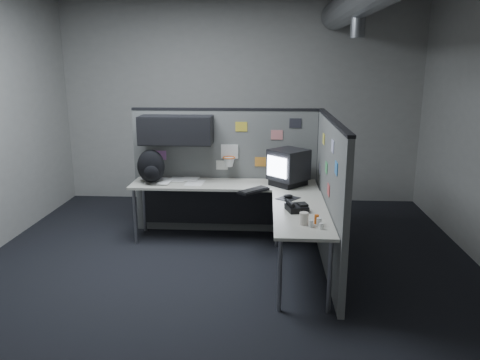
# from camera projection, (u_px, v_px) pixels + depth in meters

# --- Properties ---
(room) EXTENTS (5.62, 5.62, 3.22)m
(room) POSITION_uv_depth(u_px,v_px,m) (281.00, 72.00, 4.49)
(room) COLOR black
(room) RESTS_ON ground
(partition_back) EXTENTS (2.44, 0.42, 1.63)m
(partition_back) POSITION_uv_depth(u_px,v_px,m) (214.00, 158.00, 5.99)
(partition_back) COLOR #5F615E
(partition_back) RESTS_ON ground
(partition_right) EXTENTS (0.07, 2.23, 1.63)m
(partition_right) POSITION_uv_depth(u_px,v_px,m) (329.00, 195.00, 4.97)
(partition_right) COLOR #5F615E
(partition_right) RESTS_ON ground
(desk) EXTENTS (2.31, 2.11, 0.73)m
(desk) POSITION_uv_depth(u_px,v_px,m) (242.00, 199.00, 5.55)
(desk) COLOR #B9B7A7
(desk) RESTS_ON ground
(monitor) EXTENTS (0.55, 0.55, 0.44)m
(monitor) POSITION_uv_depth(u_px,v_px,m) (288.00, 167.00, 5.66)
(monitor) COLOR black
(monitor) RESTS_ON desk
(keyboard) EXTENTS (0.38, 0.39, 0.04)m
(keyboard) POSITION_uv_depth(u_px,v_px,m) (254.00, 190.00, 5.42)
(keyboard) COLOR black
(keyboard) RESTS_ON desk
(mouse) EXTENTS (0.29, 0.29, 0.05)m
(mouse) POSITION_uv_depth(u_px,v_px,m) (288.00, 197.00, 5.15)
(mouse) COLOR black
(mouse) RESTS_ON desk
(phone) EXTENTS (0.25, 0.26, 0.10)m
(phone) POSITION_uv_depth(u_px,v_px,m) (296.00, 207.00, 4.72)
(phone) COLOR black
(phone) RESTS_ON desk
(bottles) EXTENTS (0.14, 0.19, 0.09)m
(bottles) POSITION_uv_depth(u_px,v_px,m) (317.00, 222.00, 4.29)
(bottles) COLOR silver
(bottles) RESTS_ON desk
(cup) EXTENTS (0.09, 0.09, 0.12)m
(cup) POSITION_uv_depth(u_px,v_px,m) (304.00, 218.00, 4.32)
(cup) COLOR beige
(cup) RESTS_ON desk
(papers) EXTENTS (0.84, 0.54, 0.02)m
(papers) POSITION_uv_depth(u_px,v_px,m) (172.00, 180.00, 5.95)
(papers) COLOR white
(papers) RESTS_ON desk
(backpack) EXTENTS (0.36, 0.33, 0.42)m
(backpack) POSITION_uv_depth(u_px,v_px,m) (151.00, 167.00, 5.78)
(backpack) COLOR black
(backpack) RESTS_ON desk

